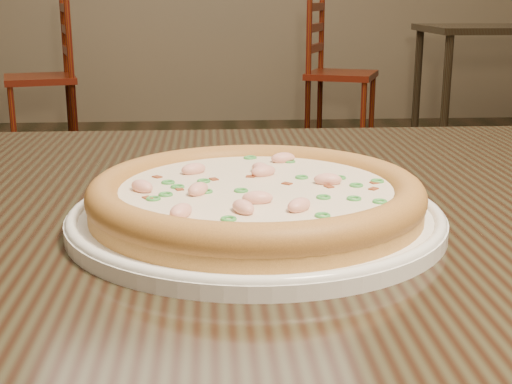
{
  "coord_description": "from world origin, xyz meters",
  "views": [
    {
      "loc": [
        0.1,
        -0.93,
        0.94
      ],
      "look_at": [
        0.14,
        -0.36,
        0.78
      ],
      "focal_mm": 50.0,
      "sensor_mm": 36.0,
      "label": 1
    }
  ],
  "objects": [
    {
      "name": "hero_table",
      "position": [
        0.26,
        -0.31,
        0.65
      ],
      "size": [
        1.2,
        0.8,
        0.75
      ],
      "color": "black",
      "rests_on": "ground"
    },
    {
      "name": "plate",
      "position": [
        0.14,
        -0.36,
        0.76
      ],
      "size": [
        0.32,
        0.32,
        0.02
      ],
      "color": "white",
      "rests_on": "hero_table"
    },
    {
      "name": "pizza",
      "position": [
        0.14,
        -0.36,
        0.78
      ],
      "size": [
        0.28,
        0.28,
        0.03
      ],
      "color": "gold",
      "rests_on": "plate"
    },
    {
      "name": "bg_table_right",
      "position": [
        1.96,
        3.52,
        0.65
      ],
      "size": [
        1.0,
        0.7,
        0.75
      ],
      "color": "black",
      "rests_on": "ground"
    },
    {
      "name": "chair_b",
      "position": [
        -0.9,
        3.61,
        0.44
      ],
      "size": [
        0.51,
        0.51,
        0.95
      ],
      "color": "#5A0E11",
      "rests_on": "ground"
    },
    {
      "name": "chair_c",
      "position": [
        0.91,
        3.71,
        0.44
      ],
      "size": [
        0.54,
        0.54,
        0.95
      ],
      "color": "#5A0E11",
      "rests_on": "ground"
    }
  ]
}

